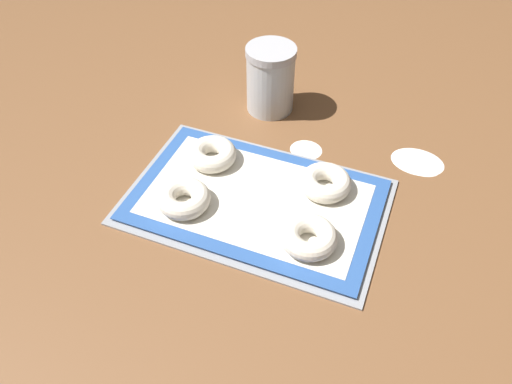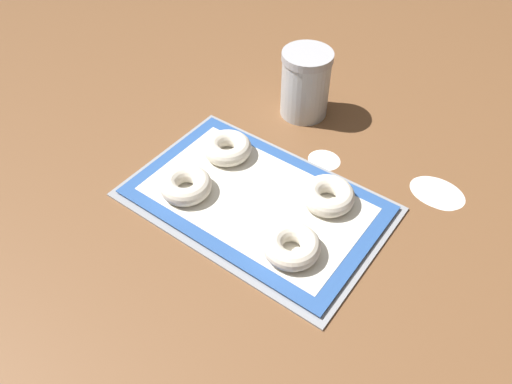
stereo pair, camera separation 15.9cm
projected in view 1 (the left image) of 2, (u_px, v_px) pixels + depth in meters
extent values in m
plane|color=brown|center=(259.00, 197.00, 0.91)|extent=(2.80, 2.80, 0.00)
cube|color=#93969B|center=(256.00, 201.00, 0.90)|extent=(0.46, 0.30, 0.01)
cube|color=#2D569E|center=(256.00, 199.00, 0.90)|extent=(0.44, 0.27, 0.00)
cube|color=silver|center=(256.00, 199.00, 0.90)|extent=(0.39, 0.22, 0.00)
torus|color=silver|center=(184.00, 198.00, 0.87)|extent=(0.09, 0.09, 0.03)
torus|color=silver|center=(309.00, 237.00, 0.81)|extent=(0.09, 0.09, 0.03)
torus|color=silver|center=(212.00, 154.00, 0.96)|extent=(0.09, 0.09, 0.03)
torus|color=silver|center=(325.00, 183.00, 0.90)|extent=(0.09, 0.09, 0.03)
cylinder|color=silver|center=(270.00, 83.00, 1.06)|extent=(0.10, 0.10, 0.13)
cylinder|color=#B2B2B7|center=(271.00, 52.00, 1.01)|extent=(0.11, 0.11, 0.02)
ellipsoid|color=white|center=(306.00, 149.00, 1.00)|extent=(0.07, 0.06, 0.00)
ellipsoid|color=white|center=(418.00, 161.00, 0.98)|extent=(0.10, 0.08, 0.00)
ellipsoid|color=white|center=(421.00, 167.00, 0.97)|extent=(0.07, 0.05, 0.00)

